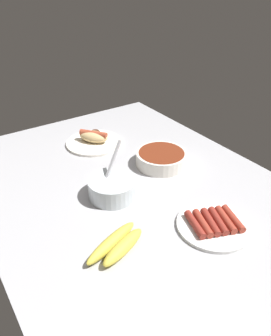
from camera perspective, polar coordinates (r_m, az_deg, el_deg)
ground_plane at (r=108.03cm, az=-1.02°, el=-3.59°), size 120.00×90.00×3.00cm
banana_bunch at (r=84.40cm, az=-3.18°, el=-13.09°), size 12.03×18.41×3.49cm
bowl_coleslaw at (r=100.75cm, az=-4.05°, el=-3.30°), size 14.83×14.83×15.39cm
plate_hotdog_assembled at (r=132.02cm, az=-7.22°, el=4.93°), size 22.06×22.06×5.61cm
bowl_chili at (r=116.86cm, az=4.49°, el=1.77°), size 17.98×17.98×4.91cm
plate_sausages at (r=93.20cm, az=13.43°, el=-9.43°), size 20.30×20.30×3.03cm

